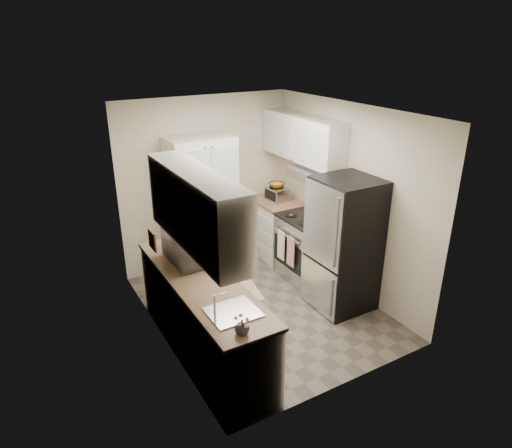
% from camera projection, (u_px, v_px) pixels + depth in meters
% --- Properties ---
extents(ground, '(3.20, 3.20, 0.00)m').
position_uv_depth(ground, '(262.00, 308.00, 5.88)').
color(ground, '#665B4C').
rests_on(ground, ground).
extents(room_shell, '(2.64, 3.24, 2.52)m').
position_uv_depth(room_shell, '(261.00, 188.00, 5.24)').
color(room_shell, beige).
rests_on(room_shell, ground).
extents(pantry_cabinet, '(0.90, 0.55, 2.00)m').
position_uv_depth(pantry_cabinet, '(203.00, 207.00, 6.46)').
color(pantry_cabinet, silver).
rests_on(pantry_cabinet, ground).
extents(base_cabinet_left, '(0.60, 2.30, 0.88)m').
position_uv_depth(base_cabinet_left, '(203.00, 318.00, 4.91)').
color(base_cabinet_left, silver).
rests_on(base_cabinet_left, ground).
extents(countertop_left, '(0.63, 2.33, 0.04)m').
position_uv_depth(countertop_left, '(201.00, 281.00, 4.74)').
color(countertop_left, '#846647').
rests_on(countertop_left, base_cabinet_left).
extents(base_cabinet_right, '(0.60, 0.80, 0.88)m').
position_uv_depth(base_cabinet_right, '(278.00, 230.00, 7.12)').
color(base_cabinet_right, silver).
rests_on(base_cabinet_right, ground).
extents(countertop_right, '(0.63, 0.83, 0.04)m').
position_uv_depth(countertop_right, '(278.00, 202.00, 6.94)').
color(countertop_right, '#846647').
rests_on(countertop_right, base_cabinet_right).
extents(electric_range, '(0.71, 0.78, 1.13)m').
position_uv_depth(electric_range, '(307.00, 247.00, 6.46)').
color(electric_range, '#B7B7BC').
rests_on(electric_range, ground).
extents(refrigerator, '(0.70, 0.72, 1.70)m').
position_uv_depth(refrigerator, '(344.00, 244.00, 5.66)').
color(refrigerator, '#B7B7BC').
rests_on(refrigerator, ground).
extents(microwave, '(0.44, 0.63, 0.34)m').
position_uv_depth(microwave, '(189.00, 247.00, 5.04)').
color(microwave, '#AEAEB2').
rests_on(microwave, countertop_left).
extents(wine_bottle, '(0.07, 0.07, 0.26)m').
position_uv_depth(wine_bottle, '(167.00, 237.00, 5.40)').
color(wine_bottle, black).
rests_on(wine_bottle, countertop_left).
extents(flower_vase, '(0.16, 0.16, 0.13)m').
position_uv_depth(flower_vase, '(242.00, 327.00, 3.84)').
color(flower_vase, white).
rests_on(flower_vase, countertop_left).
extents(cutting_board, '(0.04, 0.22, 0.27)m').
position_uv_depth(cutting_board, '(178.00, 227.00, 5.66)').
color(cutting_board, green).
rests_on(cutting_board, countertop_left).
extents(toaster_oven, '(0.29, 0.35, 0.19)m').
position_uv_depth(toaster_oven, '(278.00, 194.00, 6.93)').
color(toaster_oven, '#ABAAAF').
rests_on(toaster_oven, countertop_right).
extents(fruit_basket, '(0.28, 0.28, 0.10)m').
position_uv_depth(fruit_basket, '(276.00, 184.00, 6.90)').
color(fruit_basket, orange).
rests_on(fruit_basket, toaster_oven).
extents(kitchen_mat, '(0.72, 0.99, 0.01)m').
position_uv_depth(kitchen_mat, '(235.00, 287.00, 6.35)').
color(kitchen_mat, beige).
rests_on(kitchen_mat, ground).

